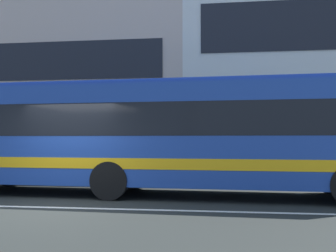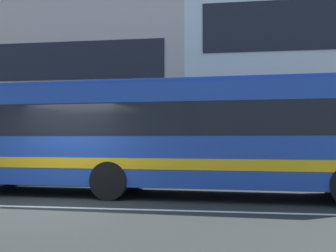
# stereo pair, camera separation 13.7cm
# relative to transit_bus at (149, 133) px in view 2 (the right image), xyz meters

# --- Properties ---
(ground_plane) EXTENTS (160.00, 160.00, 0.00)m
(ground_plane) POSITION_rel_transit_bus_xyz_m (-1.92, -2.44, -1.74)
(ground_plane) COLOR #232724
(lane_centre_line) EXTENTS (60.00, 0.16, 0.01)m
(lane_centre_line) POSITION_rel_transit_bus_xyz_m (-1.92, -2.44, -1.74)
(lane_centre_line) COLOR silver
(lane_centre_line) RESTS_ON ground_plane
(apartment_block_left) EXTENTS (23.36, 9.46, 9.25)m
(apartment_block_left) POSITION_rel_transit_bus_xyz_m (-11.44, 11.85, 2.89)
(apartment_block_left) COLOR #BBAA9E
(apartment_block_left) RESTS_ON ground_plane
(transit_bus) EXTENTS (12.35, 3.25, 3.15)m
(transit_bus) POSITION_rel_transit_bus_xyz_m (0.00, 0.00, 0.00)
(transit_bus) COLOR #1D3F95
(transit_bus) RESTS_ON ground_plane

